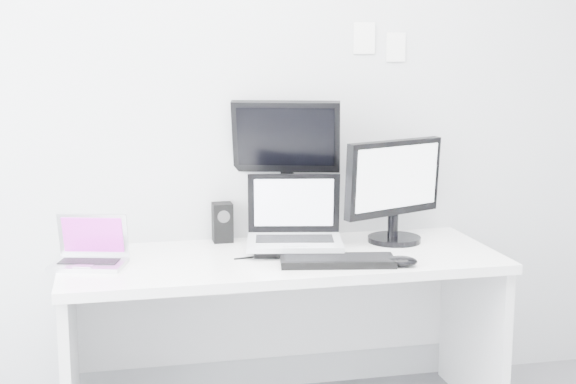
# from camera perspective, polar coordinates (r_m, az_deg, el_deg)

# --- Properties ---
(back_wall) EXTENTS (3.60, 0.00, 3.60)m
(back_wall) POSITION_cam_1_polar(r_m,az_deg,el_deg) (3.62, -1.59, 6.47)
(back_wall) COLOR #B8BBBD
(back_wall) RESTS_ON ground
(desk) EXTENTS (1.80, 0.70, 0.73)m
(desk) POSITION_cam_1_polar(r_m,az_deg,el_deg) (3.49, -0.40, -10.29)
(desk) COLOR white
(desk) RESTS_ON ground
(macbook) EXTENTS (0.33, 0.28, 0.21)m
(macbook) POSITION_cam_1_polar(r_m,az_deg,el_deg) (3.28, -13.89, -3.33)
(macbook) COLOR #B9B9BF
(macbook) RESTS_ON desk
(speaker) EXTENTS (0.09, 0.09, 0.17)m
(speaker) POSITION_cam_1_polar(r_m,az_deg,el_deg) (3.61, -4.61, -2.13)
(speaker) COLOR black
(speaker) RESTS_ON desk
(dell_laptop) EXTENTS (0.45, 0.38, 0.33)m
(dell_laptop) POSITION_cam_1_polar(r_m,az_deg,el_deg) (3.38, 0.47, -1.57)
(dell_laptop) COLOR silver
(dell_laptop) RESTS_ON desk
(rear_monitor) EXTENTS (0.50, 0.30, 0.64)m
(rear_monitor) POSITION_cam_1_polar(r_m,az_deg,el_deg) (3.60, -0.10, 1.67)
(rear_monitor) COLOR black
(rear_monitor) RESTS_ON desk
(samsung_monitor) EXTENTS (0.56, 0.42, 0.47)m
(samsung_monitor) POSITION_cam_1_polar(r_m,az_deg,el_deg) (3.59, 7.53, 0.17)
(samsung_monitor) COLOR black
(samsung_monitor) RESTS_ON desk
(keyboard) EXTENTS (0.47, 0.24, 0.03)m
(keyboard) POSITION_cam_1_polar(r_m,az_deg,el_deg) (3.24, 3.49, -4.84)
(keyboard) COLOR black
(keyboard) RESTS_ON desk
(mouse) EXTENTS (0.15, 0.12, 0.04)m
(mouse) POSITION_cam_1_polar(r_m,az_deg,el_deg) (3.24, 7.96, -4.82)
(mouse) COLOR black
(mouse) RESTS_ON desk
(wall_note_0) EXTENTS (0.10, 0.00, 0.14)m
(wall_note_0) POSITION_cam_1_polar(r_m,az_deg,el_deg) (3.71, 5.36, 10.70)
(wall_note_0) COLOR white
(wall_note_0) RESTS_ON back_wall
(wall_note_1) EXTENTS (0.09, 0.00, 0.13)m
(wall_note_1) POSITION_cam_1_polar(r_m,az_deg,el_deg) (3.76, 7.56, 10.04)
(wall_note_1) COLOR white
(wall_note_1) RESTS_ON back_wall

